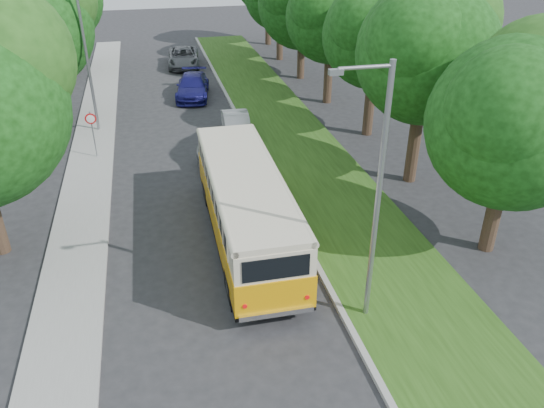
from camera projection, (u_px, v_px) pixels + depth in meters
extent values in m
plane|color=#272729|center=(218.00, 287.00, 17.91)|extent=(120.00, 120.00, 0.00)
cube|color=gray|center=(284.00, 204.00, 22.86)|extent=(0.20, 70.00, 0.15)
cube|color=#234512|center=(336.00, 198.00, 23.34)|extent=(4.50, 70.00, 0.13)
cube|color=gray|center=(81.00, 227.00, 21.17)|extent=(2.20, 70.00, 0.12)
cylinder|color=#332319|center=(494.00, 210.00, 19.15)|extent=(0.56, 0.56, 3.35)
sphere|color=#10350C|center=(514.00, 124.00, 17.56)|extent=(5.85, 5.85, 5.85)
sphere|color=#10350C|center=(538.00, 82.00, 17.70)|extent=(4.38, 4.38, 4.38)
sphere|color=#10350C|center=(509.00, 112.00, 16.41)|extent=(4.09, 4.09, 4.09)
cylinder|color=#332319|center=(415.00, 138.00, 24.00)|extent=(0.56, 0.56, 4.26)
sphere|color=#10350C|center=(427.00, 54.00, 22.17)|extent=(5.98, 5.98, 5.98)
sphere|color=#10350C|center=(446.00, 20.00, 22.31)|extent=(4.49, 4.49, 4.49)
sphere|color=#10350C|center=(418.00, 40.00, 20.99)|extent=(4.19, 4.19, 4.19)
cylinder|color=#332319|center=(370.00, 100.00, 29.25)|extent=(0.56, 0.56, 3.95)
sphere|color=#10350C|center=(376.00, 35.00, 27.54)|extent=(5.61, 5.61, 5.61)
sphere|color=#10350C|center=(391.00, 10.00, 27.67)|extent=(4.21, 4.21, 4.21)
sphere|color=#10350C|center=(367.00, 24.00, 26.44)|extent=(3.92, 3.92, 3.92)
cylinder|color=#332319|center=(328.00, 73.00, 34.30)|extent=(0.56, 0.56, 3.86)
sphere|color=#10350C|center=(331.00, 17.00, 32.61)|extent=(5.64, 5.64, 5.64)
sphere|color=#10350C|center=(322.00, 7.00, 31.50)|extent=(3.95, 3.95, 3.95)
cylinder|color=#332319|center=(301.00, 54.00, 39.45)|extent=(0.56, 0.56, 3.58)
sphere|color=#10350C|center=(302.00, 4.00, 37.74)|extent=(6.36, 6.36, 6.36)
cylinder|color=#332319|center=(280.00, 37.00, 44.51)|extent=(0.56, 0.56, 3.68)
cylinder|color=#332319|center=(268.00, 22.00, 49.61)|extent=(0.56, 0.56, 4.05)
cylinder|color=#332319|center=(44.00, 93.00, 30.83)|extent=(0.56, 0.56, 3.68)
sphere|color=#10350C|center=(30.00, 27.00, 29.03)|extent=(6.80, 6.80, 6.80)
sphere|color=#10350C|center=(3.00, 14.00, 27.69)|extent=(4.76, 4.76, 4.76)
cylinder|color=#332319|center=(65.00, 48.00, 41.04)|extent=(0.56, 0.56, 3.68)
cylinder|color=gray|center=(377.00, 204.00, 14.71)|extent=(0.16, 0.16, 8.00)
cylinder|color=gray|center=(366.00, 67.00, 12.71)|extent=(1.40, 0.10, 0.10)
cube|color=gray|center=(336.00, 72.00, 12.59)|extent=(0.35, 0.16, 0.14)
cylinder|color=gray|center=(88.00, 66.00, 28.79)|extent=(0.16, 0.16, 7.50)
cylinder|color=gray|center=(94.00, 136.00, 26.61)|extent=(0.06, 0.06, 2.50)
cone|color=red|center=(91.00, 119.00, 26.14)|extent=(0.56, 0.02, 0.56)
cone|color=white|center=(91.00, 119.00, 26.13)|extent=(0.40, 0.02, 0.40)
imported|color=#A09FA4|center=(221.00, 162.00, 25.10)|extent=(2.18, 4.30, 1.40)
imported|color=silver|center=(236.00, 125.00, 29.53)|extent=(1.62, 4.11, 1.33)
imported|color=navy|center=(193.00, 86.00, 35.87)|extent=(2.87, 5.35, 1.47)
imported|color=#55585D|center=(183.00, 57.00, 43.03)|extent=(2.87, 5.46, 1.47)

